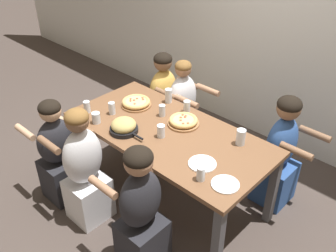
# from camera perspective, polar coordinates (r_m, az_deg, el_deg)

# --- Properties ---
(ground_plane) EXTENTS (18.00, 18.00, 0.00)m
(ground_plane) POSITION_cam_1_polar(r_m,az_deg,el_deg) (3.78, 0.00, -10.52)
(ground_plane) COLOR #423833
(ground_plane) RESTS_ON ground
(restaurant_back_panel) EXTENTS (10.00, 0.06, 3.20)m
(restaurant_back_panel) POSITION_cam_1_polar(r_m,az_deg,el_deg) (4.18, 16.05, 17.95)
(restaurant_back_panel) COLOR silver
(restaurant_back_panel) RESTS_ON ground
(dining_table) EXTENTS (1.88, 0.91, 0.77)m
(dining_table) POSITION_cam_1_polar(r_m,az_deg,el_deg) (3.34, 0.00, -1.97)
(dining_table) COLOR brown
(dining_table) RESTS_ON ground
(pizza_board_main) EXTENTS (0.29, 0.29, 0.06)m
(pizza_board_main) POSITION_cam_1_polar(r_m,az_deg,el_deg) (3.37, 2.36, 0.73)
(pizza_board_main) COLOR #996B42
(pizza_board_main) RESTS_ON dining_table
(pizza_board_second) EXTENTS (0.29, 0.29, 0.06)m
(pizza_board_second) POSITION_cam_1_polar(r_m,az_deg,el_deg) (3.67, -4.89, 3.56)
(pizza_board_second) COLOR #996B42
(pizza_board_second) RESTS_ON dining_table
(skillet_bowl) EXTENTS (0.36, 0.25, 0.13)m
(skillet_bowl) POSITION_cam_1_polar(r_m,az_deg,el_deg) (3.28, -6.75, -0.06)
(skillet_bowl) COLOR black
(skillet_bowl) RESTS_ON dining_table
(empty_plate_a) EXTENTS (0.21, 0.21, 0.02)m
(empty_plate_a) POSITION_cam_1_polar(r_m,az_deg,el_deg) (2.76, 8.71, -8.78)
(empty_plate_a) COLOR white
(empty_plate_a) RESTS_ON dining_table
(empty_plate_b) EXTENTS (0.22, 0.22, 0.02)m
(empty_plate_b) POSITION_cam_1_polar(r_m,az_deg,el_deg) (2.93, 5.25, -5.74)
(empty_plate_b) COLOR white
(empty_plate_b) RESTS_ON dining_table
(drinking_glass_a) EXTENTS (0.06, 0.06, 0.11)m
(drinking_glass_a) POSITION_cam_1_polar(r_m,az_deg,el_deg) (3.48, -0.91, 2.29)
(drinking_glass_a) COLOR silver
(drinking_glass_a) RESTS_ON dining_table
(drinking_glass_b) EXTENTS (0.08, 0.08, 0.14)m
(drinking_glass_b) POSITION_cam_1_polar(r_m,az_deg,el_deg) (3.15, 11.01, -1.80)
(drinking_glass_b) COLOR silver
(drinking_glass_b) RESTS_ON dining_table
(drinking_glass_c) EXTENTS (0.07, 0.07, 0.14)m
(drinking_glass_c) POSITION_cam_1_polar(r_m,az_deg,el_deg) (3.70, 0.07, 4.64)
(drinking_glass_c) COLOR silver
(drinking_glass_c) RESTS_ON dining_table
(drinking_glass_d) EXTENTS (0.07, 0.07, 0.11)m
(drinking_glass_d) POSITION_cam_1_polar(r_m,az_deg,el_deg) (2.75, 5.03, -7.23)
(drinking_glass_d) COLOR silver
(drinking_glass_d) RESTS_ON dining_table
(drinking_glass_e) EXTENTS (0.07, 0.07, 0.11)m
(drinking_glass_e) POSITION_cam_1_polar(r_m,az_deg,el_deg) (3.19, -1.07, -0.85)
(drinking_glass_e) COLOR silver
(drinking_glass_e) RESTS_ON dining_table
(drinking_glass_f) EXTENTS (0.06, 0.06, 0.12)m
(drinking_glass_f) POSITION_cam_1_polar(r_m,az_deg,el_deg) (3.62, -12.23, 2.76)
(drinking_glass_f) COLOR silver
(drinking_glass_f) RESTS_ON dining_table
(drinking_glass_g) EXTENTS (0.06, 0.06, 0.12)m
(drinking_glass_g) POSITION_cam_1_polar(r_m,az_deg,el_deg) (3.55, -8.53, 2.58)
(drinking_glass_g) COLOR silver
(drinking_glass_g) RESTS_ON dining_table
(drinking_glass_h) EXTENTS (0.08, 0.08, 0.10)m
(drinking_glass_h) POSITION_cam_1_polar(r_m,az_deg,el_deg) (3.44, -10.89, 1.15)
(drinking_glass_h) COLOR silver
(drinking_glass_h) RESTS_ON dining_table
(drinking_glass_i) EXTENTS (0.07, 0.07, 0.12)m
(drinking_glass_i) POSITION_cam_1_polar(r_m,az_deg,el_deg) (3.54, 2.89, 2.96)
(drinking_glass_i) COLOR silver
(drinking_glass_i) RESTS_ON dining_table
(diner_near_midright) EXTENTS (0.51, 0.40, 1.13)m
(diner_near_midright) POSITION_cam_1_polar(r_m,az_deg,el_deg) (2.89, -4.15, -13.04)
(diner_near_midright) COLOR #232328
(diner_near_midright) RESTS_ON ground
(diner_far_midleft) EXTENTS (0.51, 0.40, 1.10)m
(diner_far_midleft) POSITION_cam_1_polar(r_m,az_deg,el_deg) (4.11, 2.21, 2.11)
(diner_far_midleft) COLOR silver
(diner_far_midleft) RESTS_ON ground
(diner_near_left) EXTENTS (0.51, 0.40, 1.06)m
(diner_near_left) POSITION_cam_1_polar(r_m,az_deg,el_deg) (3.63, -16.35, -4.21)
(diner_near_left) COLOR #232328
(diner_near_left) RESTS_ON ground
(diner_near_midleft) EXTENTS (0.51, 0.40, 1.14)m
(diner_near_midleft) POSITION_cam_1_polar(r_m,az_deg,el_deg) (3.32, -12.59, -6.74)
(diner_near_midleft) COLOR silver
(diner_near_midleft) RESTS_ON ground
(diner_far_right) EXTENTS (0.51, 0.40, 1.13)m
(diner_far_right) POSITION_cam_1_polar(r_m,az_deg,el_deg) (3.56, 16.66, -4.27)
(diner_far_right) COLOR #2D5193
(diner_far_right) RESTS_ON ground
(diner_far_left) EXTENTS (0.51, 0.40, 1.10)m
(diner_far_left) POSITION_cam_1_polar(r_m,az_deg,el_deg) (4.27, -0.70, 3.65)
(diner_far_left) COLOR gold
(diner_far_left) RESTS_ON ground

